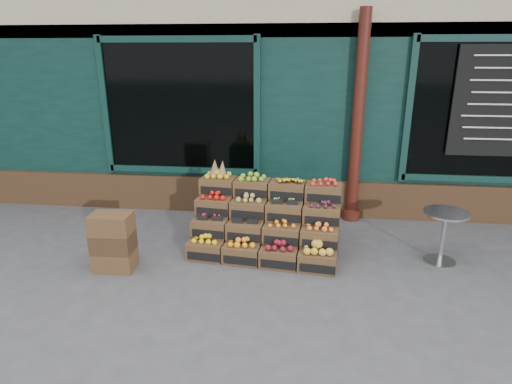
# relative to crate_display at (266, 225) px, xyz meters

# --- Properties ---
(ground) EXTENTS (60.00, 60.00, 0.00)m
(ground) POSITION_rel_crate_display_xyz_m (0.07, -0.74, -0.37)
(ground) COLOR #48484A
(ground) RESTS_ON ground
(shop_facade) EXTENTS (12.00, 6.24, 4.80)m
(shop_facade) POSITION_rel_crate_display_xyz_m (0.07, 4.37, 2.02)
(shop_facade) COLOR black
(shop_facade) RESTS_ON ground
(crate_display) EXTENTS (2.01, 1.13, 1.21)m
(crate_display) POSITION_rel_crate_display_xyz_m (0.00, 0.00, 0.00)
(crate_display) COLOR #523820
(crate_display) RESTS_ON ground
(spare_crates) EXTENTS (0.50, 0.36, 0.73)m
(spare_crates) POSITION_rel_crate_display_xyz_m (-1.83, -0.74, -0.01)
(spare_crates) COLOR #523820
(spare_crates) RESTS_ON ground
(bistro_table) EXTENTS (0.55, 0.55, 0.70)m
(bistro_table) POSITION_rel_crate_display_xyz_m (2.27, -0.09, 0.06)
(bistro_table) COLOR silver
(bistro_table) RESTS_ON ground
(shopkeeper) EXTENTS (0.77, 0.59, 1.86)m
(shopkeeper) POSITION_rel_crate_display_xyz_m (-1.35, 2.02, 0.56)
(shopkeeper) COLOR #1A5B1F
(shopkeeper) RESTS_ON ground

